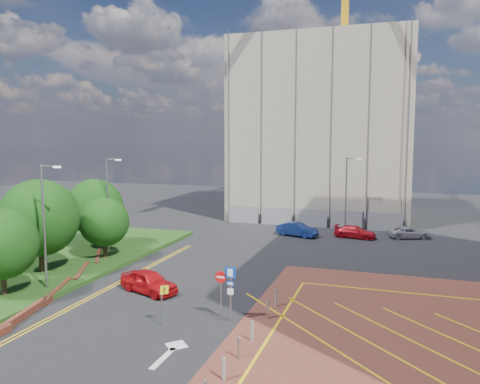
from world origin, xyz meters
The scene contains 20 objects.
ground centered at (0.00, 0.00, 0.00)m, with size 140.00×140.00×0.00m, color black.
grass_bed centered at (-18.00, 6.00, 0.15)m, with size 14.00×32.00×0.30m, color #1C4315.
retaining_wall centered at (-11.80, 2.00, 0.20)m, with size 6.06×20.33×0.40m.
tree_a centered at (-14.00, 0.00, 3.50)m, with size 4.40×4.40×5.41m.
tree_b centered at (-15.50, 5.00, 4.24)m, with size 5.60×5.60×6.74m.
tree_c centered at (-13.50, 10.00, 3.19)m, with size 4.00×4.00×4.90m.
tree_d centered at (-16.50, 13.00, 3.87)m, with size 5.00×5.00×6.08m.
lamp_left_near centered at (-12.42, 2.00, 4.66)m, with size 1.53×0.16×8.00m.
lamp_left_far centered at (-14.42, 12.00, 4.66)m, with size 1.53×0.16×8.00m.
lamp_back centered at (4.08, 28.00, 4.36)m, with size 1.53×0.16×8.00m.
sign_cluster centered at (0.30, 0.98, 1.95)m, with size 1.17×0.12×3.20m.
warning_sign centered at (-2.73, -0.69, 1.43)m, with size 0.52×0.37×2.24m.
bollard_row centered at (2.30, -1.67, 0.47)m, with size 0.14×11.14×0.90m.
construction_building centered at (0.00, 40.00, 11.00)m, with size 21.20×19.20×22.00m, color #A49A86.
tower_crane centered at (2.00, 39.44, 25.85)m, with size 1.60×35.00×35.40m.
construction_fence centered at (1.00, 30.00, 1.00)m, with size 21.60×0.06×2.00m, color gray.
car_red_left centered at (-6.14, 3.96, 0.72)m, with size 1.70×4.24×1.44m, color red.
car_blue_back centered at (-0.47, 24.42, 0.70)m, with size 1.48×4.24×1.40m, color navy.
car_red_back centered at (5.23, 25.43, 0.60)m, with size 1.69×4.15×1.20m, color red.
car_silver_back centered at (10.41, 26.97, 0.57)m, with size 1.88×4.09×1.14m, color #BCBBC3.
Camera 1 is at (8.59, -22.09, 9.86)m, focal length 35.00 mm.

